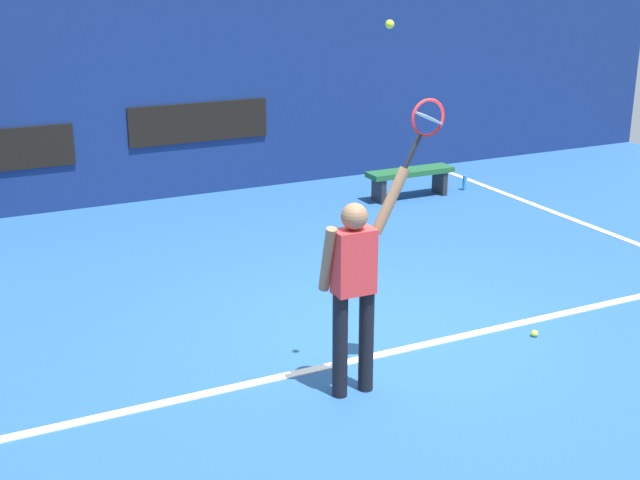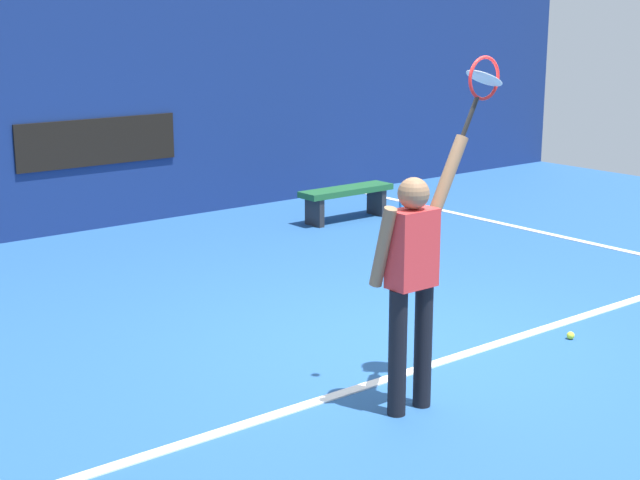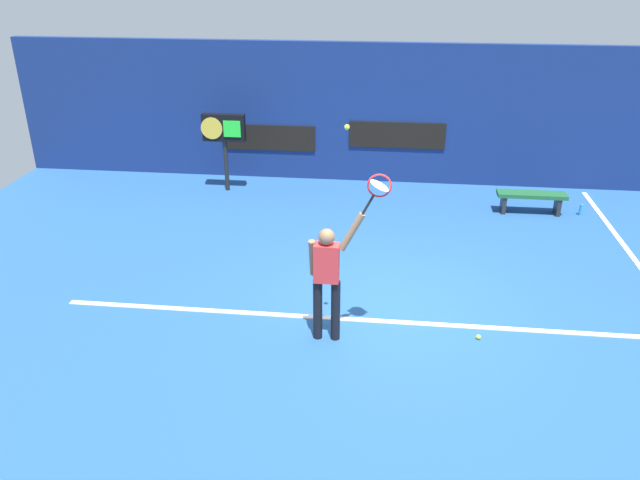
# 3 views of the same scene
# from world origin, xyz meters

# --- Properties ---
(ground_plane) EXTENTS (18.00, 18.00, 0.00)m
(ground_plane) POSITION_xyz_m (0.00, 0.00, 0.00)
(ground_plane) COLOR #23518C
(back_wall) EXTENTS (18.00, 0.20, 3.18)m
(back_wall) POSITION_xyz_m (0.00, 5.87, 1.59)
(back_wall) COLOR navy
(back_wall) RESTS_ON ground_plane
(sponsor_banner_center) EXTENTS (2.20, 0.03, 0.60)m
(sponsor_banner_center) POSITION_xyz_m (0.00, 5.75, 1.14)
(sponsor_banner_center) COLOR black
(court_baseline) EXTENTS (10.00, 0.10, 0.01)m
(court_baseline) POSITION_xyz_m (0.00, -0.45, 0.01)
(court_baseline) COLOR white
(court_baseline) RESTS_ON ground_plane
(court_sideline) EXTENTS (0.10, 7.00, 0.01)m
(court_sideline) POSITION_xyz_m (4.28, 2.00, 0.01)
(court_sideline) COLOR white
(court_sideline) RESTS_ON ground_plane
(tennis_player) EXTENTS (0.75, 0.31, 1.95)m
(tennis_player) POSITION_xyz_m (-0.91, -0.96, 1.01)
(tennis_player) COLOR black
(tennis_player) RESTS_ON ground_plane
(tennis_racket) EXTENTS (0.43, 0.27, 0.62)m
(tennis_racket) POSITION_xyz_m (-0.27, -0.97, 2.29)
(tennis_racket) COLOR black
(court_bench) EXTENTS (1.40, 0.36, 0.45)m
(court_bench) POSITION_xyz_m (2.82, 4.14, 0.34)
(court_bench) COLOR #1E592D
(court_bench) RESTS_ON ground_plane
(water_bottle) EXTENTS (0.07, 0.07, 0.24)m
(water_bottle) POSITION_xyz_m (3.85, 4.14, 0.12)
(water_bottle) COLOR #338CD8
(water_bottle) RESTS_ON ground_plane
(spare_ball) EXTENTS (0.07, 0.07, 0.07)m
(spare_ball) POSITION_xyz_m (1.23, -0.76, 0.03)
(spare_ball) COLOR #CCE033
(spare_ball) RESTS_ON ground_plane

